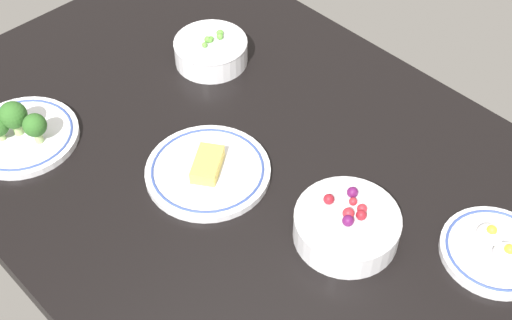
{
  "coord_description": "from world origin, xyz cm",
  "views": [
    {
      "loc": [
        -61.3,
        59.26,
        97.52
      ],
      "look_at": [
        0.0,
        0.0,
        6.0
      ],
      "focal_mm": 48.71,
      "sensor_mm": 36.0,
      "label": 1
    }
  ],
  "objects_px": {
    "bowl_peas": "(211,50)",
    "plate_cheese": "(208,170)",
    "plate_broccoli": "(21,132)",
    "plate_eggs": "(496,250)",
    "bowl_berries": "(348,224)"
  },
  "relations": [
    {
      "from": "bowl_peas",
      "to": "plate_eggs",
      "type": "distance_m",
      "value": 0.7
    },
    {
      "from": "bowl_peas",
      "to": "plate_broccoli",
      "type": "distance_m",
      "value": 0.42
    },
    {
      "from": "bowl_berries",
      "to": "plate_broccoli",
      "type": "height_order",
      "value": "plate_broccoli"
    },
    {
      "from": "plate_cheese",
      "to": "plate_broccoli",
      "type": "bearing_deg",
      "value": 32.17
    },
    {
      "from": "bowl_berries",
      "to": "plate_cheese",
      "type": "distance_m",
      "value": 0.27
    },
    {
      "from": "bowl_peas",
      "to": "plate_cheese",
      "type": "xyz_separation_m",
      "value": [
        -0.24,
        0.22,
        -0.02
      ]
    },
    {
      "from": "plate_broccoli",
      "to": "plate_eggs",
      "type": "bearing_deg",
      "value": -151.59
    },
    {
      "from": "plate_eggs",
      "to": "plate_cheese",
      "type": "bearing_deg",
      "value": 25.71
    },
    {
      "from": "bowl_berries",
      "to": "plate_eggs",
      "type": "bearing_deg",
      "value": -143.5
    },
    {
      "from": "plate_eggs",
      "to": "bowl_peas",
      "type": "bearing_deg",
      "value": 0.12
    },
    {
      "from": "plate_eggs",
      "to": "bowl_berries",
      "type": "bearing_deg",
      "value": 36.5
    },
    {
      "from": "bowl_berries",
      "to": "plate_eggs",
      "type": "height_order",
      "value": "bowl_berries"
    },
    {
      "from": "bowl_peas",
      "to": "bowl_berries",
      "type": "bearing_deg",
      "value": 164.13
    },
    {
      "from": "plate_eggs",
      "to": "plate_broccoli",
      "type": "bearing_deg",
      "value": 28.41
    },
    {
      "from": "plate_broccoli",
      "to": "plate_eggs",
      "type": "relative_size",
      "value": 1.18
    }
  ]
}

